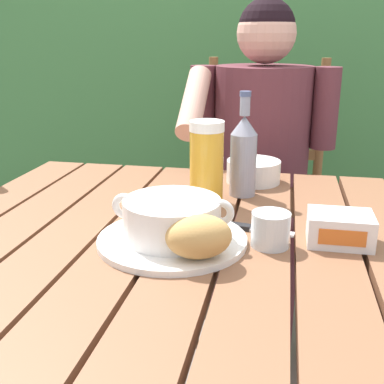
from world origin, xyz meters
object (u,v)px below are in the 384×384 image
(diner_bowl, at_px, (253,171))
(butter_tub, at_px, (340,228))
(chair_near_diner, at_px, (261,201))
(beer_bottle, at_px, (243,154))
(water_glass_small, at_px, (271,229))
(table_knife, at_px, (249,228))
(serving_plate, at_px, (172,240))
(bread_roll, at_px, (199,236))
(soup_bowl, at_px, (172,218))
(beer_glass, at_px, (207,162))
(person_eating, at_px, (259,157))

(diner_bowl, bearing_deg, butter_tub, -63.10)
(chair_near_diner, relative_size, butter_tub, 8.67)
(beer_bottle, bearing_deg, water_glass_small, -74.91)
(table_knife, bearing_deg, chair_near_diner, 91.08)
(serving_plate, xyz_separation_m, table_knife, (0.14, 0.09, -0.00))
(bread_roll, bearing_deg, soup_bowl, 130.60)
(beer_bottle, bearing_deg, beer_glass, -138.24)
(beer_glass, bearing_deg, water_glass_small, -54.90)
(butter_tub, bearing_deg, table_knife, 169.97)
(beer_bottle, relative_size, butter_tub, 2.12)
(soup_bowl, height_order, beer_glass, beer_glass)
(beer_glass, bearing_deg, beer_bottle, 41.76)
(person_eating, xyz_separation_m, bread_roll, (-0.05, -0.84, 0.06))
(table_knife, bearing_deg, beer_glass, 125.97)
(bread_roll, height_order, beer_glass, beer_glass)
(beer_bottle, distance_m, butter_tub, 0.34)
(bread_roll, bearing_deg, serving_plate, 130.60)
(beer_glass, relative_size, water_glass_small, 2.66)
(bread_roll, relative_size, butter_tub, 1.14)
(beer_glass, bearing_deg, person_eating, 79.85)
(diner_bowl, bearing_deg, bread_roll, -96.39)
(water_glass_small, distance_m, table_knife, 0.09)
(bread_roll, height_order, table_knife, bread_roll)
(beer_glass, distance_m, butter_tub, 0.35)
(chair_near_diner, xyz_separation_m, serving_plate, (-0.12, -0.97, 0.25))
(table_knife, bearing_deg, butter_tub, -10.03)
(chair_near_diner, distance_m, person_eating, 0.30)
(serving_plate, xyz_separation_m, water_glass_small, (0.18, 0.02, 0.03))
(serving_plate, bearing_deg, diner_bowl, 74.32)
(butter_tub, bearing_deg, serving_plate, -169.09)
(soup_bowl, relative_size, water_glass_small, 3.23)
(water_glass_small, relative_size, butter_tub, 0.61)
(soup_bowl, bearing_deg, serving_plate, 90.00)
(person_eating, xyz_separation_m, diner_bowl, (0.00, -0.34, 0.04))
(serving_plate, relative_size, table_knife, 1.88)
(soup_bowl, xyz_separation_m, diner_bowl, (0.12, 0.43, -0.02))
(beer_bottle, bearing_deg, table_knife, -81.16)
(serving_plate, relative_size, diner_bowl, 1.98)
(diner_bowl, bearing_deg, beer_glass, -117.74)
(person_eating, distance_m, butter_tub, 0.74)
(serving_plate, xyz_separation_m, beer_bottle, (0.10, 0.32, 0.10))
(bread_roll, height_order, water_glass_small, bread_roll)
(chair_near_diner, height_order, soup_bowl, chair_near_diner)
(chair_near_diner, distance_m, serving_plate, 1.01)
(soup_bowl, height_order, bread_roll, soup_bowl)
(beer_glass, bearing_deg, serving_plate, -95.56)
(chair_near_diner, relative_size, water_glass_small, 14.29)
(person_eating, xyz_separation_m, soup_bowl, (-0.12, -0.77, 0.06))
(beer_bottle, bearing_deg, serving_plate, -107.93)
(soup_bowl, distance_m, water_glass_small, 0.18)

